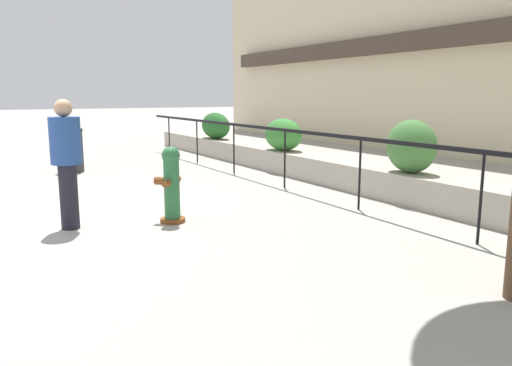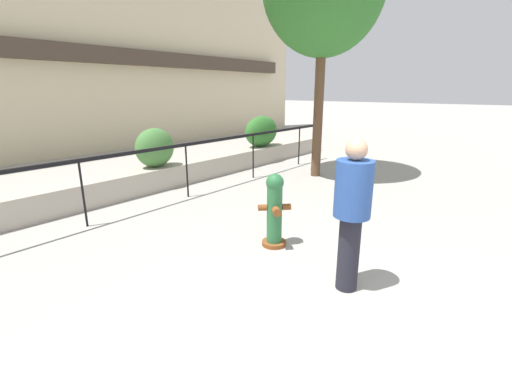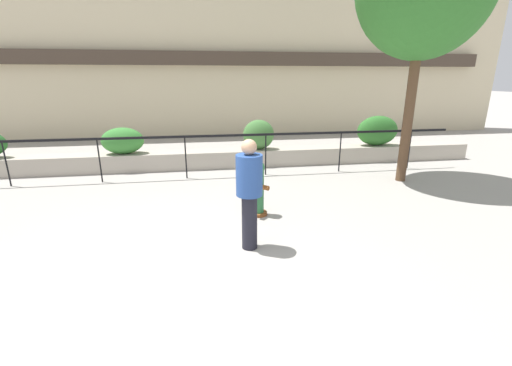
# 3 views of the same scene
# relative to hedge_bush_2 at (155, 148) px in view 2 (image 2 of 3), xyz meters

# --- Properties ---
(planter_wall_low) EXTENTS (18.00, 0.70, 0.50)m
(planter_wall_low) POSITION_rel_hedge_bush_2_xyz_m (-2.14, 0.00, -0.69)
(planter_wall_low) COLOR #ADA393
(planter_wall_low) RESTS_ON ground
(fence_railing_segment) EXTENTS (15.00, 0.05, 1.15)m
(fence_railing_segment) POSITION_rel_hedge_bush_2_xyz_m (-2.14, -1.10, 0.08)
(fence_railing_segment) COLOR black
(fence_railing_segment) RESTS_ON ground
(hedge_bush_2) EXTENTS (0.94, 0.64, 0.88)m
(hedge_bush_2) POSITION_rel_hedge_bush_2_xyz_m (0.00, 0.00, 0.00)
(hedge_bush_2) COLOR #427538
(hedge_bush_2) RESTS_ON planter_wall_low
(hedge_bush_3) EXTENTS (1.34, 0.65, 0.94)m
(hedge_bush_3) POSITION_rel_hedge_bush_2_xyz_m (3.83, 0.00, 0.03)
(hedge_bush_3) COLOR #2D6B28
(hedge_bush_3) RESTS_ON planter_wall_low
(fire_hydrant) EXTENTS (0.50, 0.50, 1.08)m
(fire_hydrant) POSITION_rel_hedge_bush_2_xyz_m (-0.70, -3.93, -0.39)
(fire_hydrant) COLOR brown
(fire_hydrant) RESTS_ON ground
(pedestrian) EXTENTS (0.56, 0.56, 1.73)m
(pedestrian) POSITION_rel_hedge_bush_2_xyz_m (-1.06, -5.24, 0.05)
(pedestrian) COLOR black
(pedestrian) RESTS_ON ground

